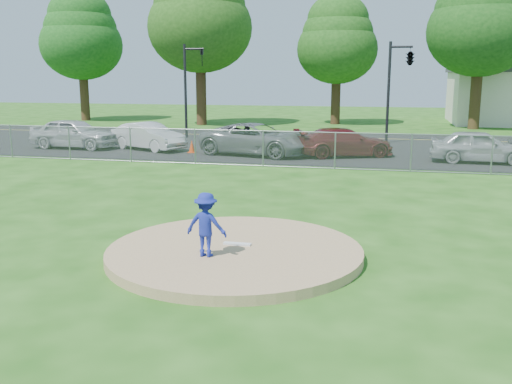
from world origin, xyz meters
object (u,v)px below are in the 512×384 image
at_px(traffic_signal_center, 408,60).
at_px(parked_car_gray, 256,139).
at_px(tree_far_left, 81,34).
at_px(tree_left, 200,14).
at_px(parked_car_pearl, 480,146).
at_px(tree_right, 482,18).
at_px(parked_car_white, 148,136).
at_px(traffic_signal_left, 189,82).
at_px(tree_center, 337,39).
at_px(traffic_cone, 192,146).
at_px(parked_car_darkred, 344,142).
at_px(parked_car_silver, 74,133).
at_px(pitcher, 206,225).

relative_size(traffic_signal_center, parked_car_gray, 1.03).
distance_m(tree_far_left, tree_left, 11.24).
relative_size(parked_car_gray, parked_car_pearl, 1.29).
relative_size(tree_right, parked_car_white, 2.77).
xyz_separation_m(traffic_signal_left, parked_car_gray, (5.70, -6.61, -2.60)).
xyz_separation_m(parked_car_white, parked_car_pearl, (15.91, -0.84, 0.02)).
bearing_deg(tree_far_left, traffic_signal_center, -22.96).
relative_size(tree_left, tree_center, 1.27).
relative_size(tree_far_left, parked_car_white, 2.56).
relative_size(traffic_signal_center, traffic_cone, 9.05).
distance_m(traffic_signal_left, parked_car_white, 6.55).
bearing_deg(parked_car_darkred, tree_left, 15.79).
distance_m(tree_right, traffic_cone, 23.74).
xyz_separation_m(tree_center, tree_right, (10.00, -2.00, 1.18)).
bearing_deg(tree_left, parked_car_white, -82.00).
distance_m(parked_car_silver, parked_car_white, 4.04).
relative_size(parked_car_gray, parked_car_darkred, 1.18).
bearing_deg(parked_car_darkred, parked_car_gray, 72.60).
bearing_deg(tree_right, parked_car_pearl, -96.73).
height_order(parked_car_white, parked_car_gray, parked_car_gray).
xyz_separation_m(traffic_signal_center, parked_car_gray, (-7.03, -6.61, -3.85)).
distance_m(tree_left, parked_car_silver, 17.13).
bearing_deg(tree_left, pitcher, -71.51).
bearing_deg(parked_car_gray, tree_center, 7.12).
bearing_deg(tree_far_left, parked_car_pearl, -31.57).
height_order(parked_car_silver, parked_car_darkred, parked_car_silver).
relative_size(tree_right, traffic_cone, 18.80).
bearing_deg(parked_car_silver, parked_car_gray, -88.89).
relative_size(tree_right, parked_car_silver, 2.54).
distance_m(parked_car_silver, parked_car_gray, 9.86).
bearing_deg(tree_center, tree_left, -163.30).
xyz_separation_m(tree_center, traffic_signal_left, (-7.76, -12.00, -3.11)).
bearing_deg(pitcher, traffic_signal_left, -65.62).
height_order(tree_center, parked_car_pearl, tree_center).
bearing_deg(parked_car_gray, tree_right, -22.55).
height_order(tree_right, pitcher, tree_right).
height_order(tree_far_left, parked_car_silver, tree_far_left).
bearing_deg(tree_far_left, pitcher, -57.33).
height_order(traffic_signal_center, parked_car_darkred, traffic_signal_center).
xyz_separation_m(parked_car_gray, parked_car_darkred, (4.16, 0.38, -0.09)).
xyz_separation_m(traffic_cone, parked_car_gray, (3.30, -0.05, 0.45)).
relative_size(tree_center, pitcher, 7.57).
distance_m(parked_car_gray, parked_car_darkred, 4.18).
distance_m(tree_right, parked_car_darkred, 19.35).
relative_size(traffic_signal_left, parked_car_silver, 1.22).
relative_size(traffic_cone, parked_car_pearl, 0.15).
distance_m(tree_right, traffic_signal_center, 11.60).
height_order(traffic_signal_left, parked_car_darkred, traffic_signal_left).
bearing_deg(tree_center, pitcher, -89.02).
bearing_deg(tree_left, parked_car_gray, -63.05).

